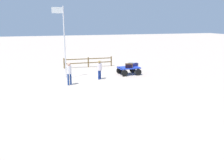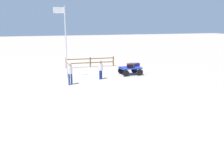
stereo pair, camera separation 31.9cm
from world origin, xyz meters
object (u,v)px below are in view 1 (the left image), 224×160
at_px(worker_lead, 99,68).
at_px(flagpole, 63,38).
at_px(suitcase_tan, 129,66).
at_px(luggage_cart, 129,69).
at_px(suitcase_dark, 131,64).
at_px(suitcase_grey, 128,66).
at_px(suitcase_maroon, 135,65).
at_px(worker_trailing, 69,72).

height_order(worker_lead, flagpole, flagpole).
bearing_deg(suitcase_tan, luggage_cart, -104.73).
relative_size(suitcase_dark, flagpole, 0.10).
xyz_separation_m(luggage_cart, worker_lead, (2.94, 0.99, 0.44)).
bearing_deg(flagpole, suitcase_grey, 175.40).
distance_m(suitcase_grey, worker_lead, 2.85).
distance_m(suitcase_grey, flagpole, 6.07).
relative_size(suitcase_grey, worker_lead, 0.34).
bearing_deg(suitcase_maroon, suitcase_tan, 33.89).
distance_m(luggage_cart, suitcase_tan, 0.44).
bearing_deg(suitcase_grey, suitcase_dark, -125.25).
xyz_separation_m(worker_lead, flagpole, (2.71, -1.05, 2.44)).
xyz_separation_m(suitcase_tan, flagpole, (5.59, -0.29, 2.50)).
distance_m(suitcase_dark, worker_trailing, 6.45).
bearing_deg(suitcase_tan, suitcase_grey, 57.56).
bearing_deg(worker_lead, luggage_cart, -161.47).
bearing_deg(suitcase_dark, suitcase_tan, 54.06).
bearing_deg(flagpole, worker_lead, 158.90).
bearing_deg(suitcase_dark, luggage_cart, 44.98).
height_order(suitcase_tan, suitcase_maroon, suitcase_tan).
height_order(suitcase_grey, worker_trailing, worker_trailing).
relative_size(luggage_cart, suitcase_maroon, 2.92).
xyz_separation_m(suitcase_grey, suitcase_dark, (-0.54, -0.76, 0.03)).
bearing_deg(suitcase_grey, luggage_cart, -112.54).
relative_size(suitcase_maroon, worker_lead, 0.43).
xyz_separation_m(suitcase_dark, worker_lead, (3.32, 1.36, 0.08)).
bearing_deg(luggage_cart, suitcase_dark, -135.02).
relative_size(suitcase_grey, suitcase_maroon, 0.79).
height_order(luggage_cart, suitcase_maroon, suitcase_maroon).
relative_size(worker_lead, flagpole, 0.27).
relative_size(suitcase_grey, suitcase_tan, 0.77).
relative_size(suitcase_dark, suitcase_maroon, 0.87).
height_order(luggage_cart, suitcase_tan, suitcase_tan).
xyz_separation_m(luggage_cart, suitcase_grey, (0.16, 0.38, 0.33)).
xyz_separation_m(luggage_cart, suitcase_dark, (-0.38, -0.38, 0.36)).
relative_size(suitcase_dark, worker_lead, 0.37).
distance_m(luggage_cart, suitcase_dark, 0.65).
bearing_deg(luggage_cart, flagpole, -0.61).
relative_size(luggage_cart, flagpole, 0.33).
bearing_deg(suitcase_maroon, suitcase_dark, -17.16).
height_order(luggage_cart, suitcase_dark, suitcase_dark).
bearing_deg(suitcase_maroon, flagpole, 1.99).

